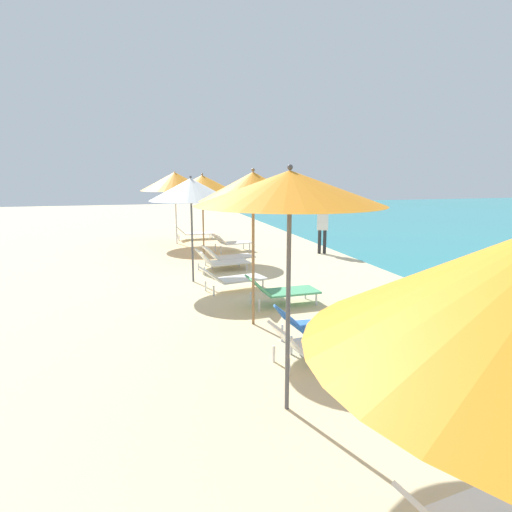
{
  "coord_description": "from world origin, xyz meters",
  "views": [
    {
      "loc": [
        -2.56,
        1.71,
        2.66
      ],
      "look_at": [
        -0.76,
        8.31,
        1.36
      ],
      "focal_mm": 31.16,
      "sensor_mm": 36.0,
      "label": 1
    }
  ],
  "objects_px": {
    "umbrella_third": "(290,188)",
    "umbrella_farthest": "(175,181)",
    "lounger_fourth_shoreside": "(281,290)",
    "umbrella_sixth": "(202,184)",
    "lounger_sixth_inland": "(227,256)",
    "lounger_fifth_shoreside": "(221,261)",
    "lounger_fifth_inland": "(232,278)",
    "person_walking_near": "(323,225)",
    "lounger_sixth_shoreside": "(231,242)",
    "lounger_farthest_shoreside": "(193,232)",
    "umbrella_fourth": "(253,187)",
    "lounger_fourth_inland": "(319,325)",
    "umbrella_fifth": "(191,190)",
    "lounger_third_shoreside": "(314,342)"
  },
  "relations": [
    {
      "from": "lounger_fourth_shoreside",
      "to": "lounger_farthest_shoreside",
      "type": "relative_size",
      "value": 0.95
    },
    {
      "from": "umbrella_fifth",
      "to": "lounger_fifth_shoreside",
      "type": "bearing_deg",
      "value": 50.07
    },
    {
      "from": "umbrella_third",
      "to": "umbrella_farthest",
      "type": "distance_m",
      "value": 12.39
    },
    {
      "from": "lounger_fourth_inland",
      "to": "lounger_sixth_inland",
      "type": "distance_m",
      "value": 6.3
    },
    {
      "from": "umbrella_fourth",
      "to": "lounger_sixth_shoreside",
      "type": "height_order",
      "value": "umbrella_fourth"
    },
    {
      "from": "lounger_third_shoreside",
      "to": "lounger_farthest_shoreside",
      "type": "height_order",
      "value": "lounger_third_shoreside"
    },
    {
      "from": "lounger_sixth_inland",
      "to": "umbrella_farthest",
      "type": "distance_m",
      "value": 4.99
    },
    {
      "from": "lounger_third_shoreside",
      "to": "lounger_fourth_inland",
      "type": "xyz_separation_m",
      "value": [
        0.32,
        0.58,
        0.03
      ]
    },
    {
      "from": "lounger_farthest_shoreside",
      "to": "umbrella_farthest",
      "type": "bearing_deg",
      "value": -127.84
    },
    {
      "from": "umbrella_third",
      "to": "umbrella_fourth",
      "type": "distance_m",
      "value": 2.9
    },
    {
      "from": "umbrella_fourth",
      "to": "lounger_sixth_shoreside",
      "type": "distance_m",
      "value": 7.67
    },
    {
      "from": "umbrella_sixth",
      "to": "lounger_sixth_inland",
      "type": "height_order",
      "value": "umbrella_sixth"
    },
    {
      "from": "umbrella_fourth",
      "to": "lounger_fourth_inland",
      "type": "relative_size",
      "value": 1.95
    },
    {
      "from": "lounger_fourth_inland",
      "to": "person_walking_near",
      "type": "bearing_deg",
      "value": 70.05
    },
    {
      "from": "lounger_fourth_inland",
      "to": "umbrella_farthest",
      "type": "bearing_deg",
      "value": 100.3
    },
    {
      "from": "umbrella_third",
      "to": "umbrella_sixth",
      "type": "bearing_deg",
      "value": 87.24
    },
    {
      "from": "umbrella_third",
      "to": "lounger_fourth_shoreside",
      "type": "relative_size",
      "value": 1.84
    },
    {
      "from": "lounger_third_shoreside",
      "to": "lounger_sixth_inland",
      "type": "bearing_deg",
      "value": 81.0
    },
    {
      "from": "lounger_sixth_shoreside",
      "to": "person_walking_near",
      "type": "relative_size",
      "value": 0.87
    },
    {
      "from": "lounger_fifth_inland",
      "to": "person_walking_near",
      "type": "relative_size",
      "value": 0.98
    },
    {
      "from": "umbrella_third",
      "to": "lounger_fifth_inland",
      "type": "bearing_deg",
      "value": 84.62
    },
    {
      "from": "umbrella_fourth",
      "to": "person_walking_near",
      "type": "relative_size",
      "value": 1.71
    },
    {
      "from": "umbrella_third",
      "to": "lounger_fifth_shoreside",
      "type": "xyz_separation_m",
      "value": [
        0.64,
        7.35,
        -2.22
      ]
    },
    {
      "from": "lounger_sixth_inland",
      "to": "umbrella_fourth",
      "type": "bearing_deg",
      "value": -107.35
    },
    {
      "from": "umbrella_farthest",
      "to": "lounger_farthest_shoreside",
      "type": "relative_size",
      "value": 1.74
    },
    {
      "from": "lounger_fifth_shoreside",
      "to": "umbrella_fourth",
      "type": "bearing_deg",
      "value": -101.4
    },
    {
      "from": "person_walking_near",
      "to": "lounger_fifth_shoreside",
      "type": "bearing_deg",
      "value": -43.01
    },
    {
      "from": "lounger_fifth_shoreside",
      "to": "lounger_fourth_shoreside",
      "type": "bearing_deg",
      "value": -88.67
    },
    {
      "from": "lounger_fourth_shoreside",
      "to": "umbrella_fifth",
      "type": "relative_size",
      "value": 0.58
    },
    {
      "from": "lounger_fourth_shoreside",
      "to": "lounger_fifth_shoreside",
      "type": "bearing_deg",
      "value": 95.7
    },
    {
      "from": "umbrella_sixth",
      "to": "lounger_sixth_shoreside",
      "type": "bearing_deg",
      "value": 41.26
    },
    {
      "from": "lounger_fourth_shoreside",
      "to": "lounger_sixth_shoreside",
      "type": "relative_size",
      "value": 1.07
    },
    {
      "from": "lounger_third_shoreside",
      "to": "lounger_fourth_shoreside",
      "type": "height_order",
      "value": "lounger_fourth_shoreside"
    },
    {
      "from": "lounger_fourth_shoreside",
      "to": "umbrella_sixth",
      "type": "height_order",
      "value": "umbrella_sixth"
    },
    {
      "from": "lounger_third_shoreside",
      "to": "lounger_fourth_shoreside",
      "type": "relative_size",
      "value": 0.92
    },
    {
      "from": "lounger_sixth_shoreside",
      "to": "lounger_farthest_shoreside",
      "type": "bearing_deg",
      "value": 91.71
    },
    {
      "from": "lounger_fifth_shoreside",
      "to": "lounger_sixth_inland",
      "type": "relative_size",
      "value": 0.94
    },
    {
      "from": "lounger_fifth_inland",
      "to": "umbrella_farthest",
      "type": "bearing_deg",
      "value": 82.3
    },
    {
      "from": "lounger_sixth_shoreside",
      "to": "lounger_farthest_shoreside",
      "type": "relative_size",
      "value": 0.89
    },
    {
      "from": "umbrella_fifth",
      "to": "umbrella_sixth",
      "type": "xyz_separation_m",
      "value": [
        0.71,
        2.93,
        0.04
      ]
    },
    {
      "from": "lounger_fourth_inland",
      "to": "lounger_third_shoreside",
      "type": "bearing_deg",
      "value": -114.74
    },
    {
      "from": "umbrella_third",
      "to": "umbrella_fifth",
      "type": "relative_size",
      "value": 1.06
    },
    {
      "from": "lounger_fourth_shoreside",
      "to": "lounger_farthest_shoreside",
      "type": "bearing_deg",
      "value": 89.78
    },
    {
      "from": "lounger_fifth_shoreside",
      "to": "lounger_fifth_inland",
      "type": "bearing_deg",
      "value": -101.85
    },
    {
      "from": "umbrella_fifth",
      "to": "lounger_sixth_shoreside",
      "type": "relative_size",
      "value": 1.86
    },
    {
      "from": "lounger_sixth_inland",
      "to": "lounger_fifth_shoreside",
      "type": "bearing_deg",
      "value": -127.42
    },
    {
      "from": "lounger_fourth_inland",
      "to": "lounger_sixth_shoreside",
      "type": "relative_size",
      "value": 1.01
    },
    {
      "from": "lounger_third_shoreside",
      "to": "umbrella_farthest",
      "type": "bearing_deg",
      "value": 86.82
    },
    {
      "from": "umbrella_third",
      "to": "umbrella_sixth",
      "type": "relative_size",
      "value": 1.04
    },
    {
      "from": "lounger_sixth_inland",
      "to": "lounger_farthest_shoreside",
      "type": "height_order",
      "value": "lounger_sixth_inland"
    }
  ]
}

